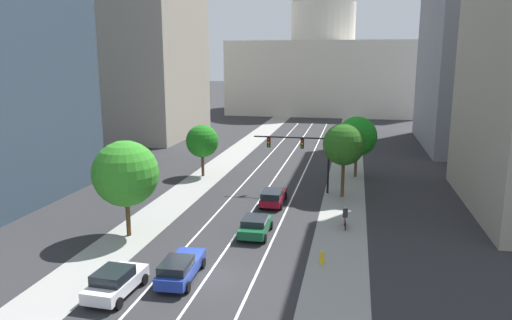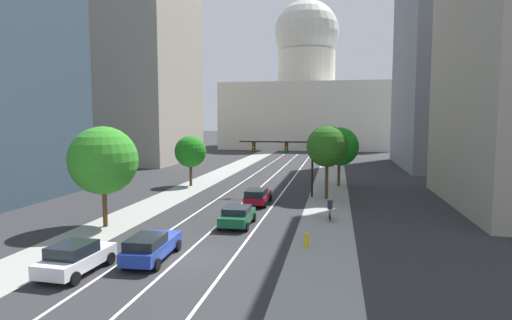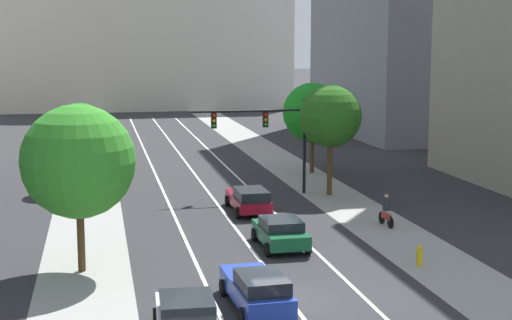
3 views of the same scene
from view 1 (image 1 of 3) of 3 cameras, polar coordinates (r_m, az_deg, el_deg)
The scene contains 19 objects.
ground_plane at distance 67.26m, azimuth 4.43°, elevation 0.99°, with size 400.00×400.00×0.00m, color #2B2B2D.
sidewalk_left at distance 63.85m, azimuth -2.91°, elevation 0.42°, with size 3.84×130.00×0.01m, color gray.
sidewalk_right at distance 61.86m, azimuth 10.81°, elevation -0.15°, with size 3.84×130.00×0.01m, color gray.
lane_stripe_left at distance 53.28m, azimuth -0.66°, elevation -1.89°, with size 0.16×90.00×0.01m, color white.
lane_stripe_center at distance 52.76m, azimuth 2.34°, elevation -2.04°, with size 0.16×90.00×0.01m, color white.
lane_stripe_right at distance 52.39m, azimuth 5.40°, elevation -2.18°, with size 0.16×90.00×0.01m, color white.
office_tower_far_right at distance 77.26m, azimuth 25.81°, elevation 15.62°, with size 15.74×25.46×38.37m.
capitol_building at distance 117.57m, azimuth 7.85°, elevation 12.32°, with size 41.63×24.49×39.52m.
car_blue at distance 29.16m, azimuth -8.98°, elevation -12.51°, with size 2.11×4.86×1.50m.
car_green at distance 35.63m, azimuth -0.07°, elevation -7.76°, with size 2.14×4.16×1.41m.
car_white at distance 28.25m, azimuth -16.32°, elevation -13.66°, with size 2.23×4.29×1.56m.
car_crimson at distance 42.79m, azimuth 2.03°, elevation -4.33°, with size 2.06×4.80×1.46m.
traffic_signal_mast at distance 46.26m, azimuth 5.71°, elevation 1.25°, with size 7.34×0.39×6.09m.
fire_hydrant at distance 31.28m, azimuth 7.86°, elevation -11.35°, with size 0.26×0.35×0.91m.
cyclist at distance 37.71m, azimuth 10.52°, elevation -6.69°, with size 0.38×1.70×1.72m.
street_tree_far_right at distance 45.05m, azimuth 10.40°, elevation 1.82°, with size 3.91×3.91×6.97m.
street_tree_mid_right at distance 53.18m, azimuth 11.87°, elevation 2.74°, with size 4.34×4.34×6.66m.
street_tree_mid_left at distance 35.68m, azimuth -15.21°, elevation -1.57°, with size 4.76×4.76×7.08m.
street_tree_near_left at distance 52.86m, azimuth -6.39°, elevation 2.23°, with size 3.57×3.57×5.70m.
Camera 1 is at (8.25, -25.52, 12.80)m, focal length 33.73 mm.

